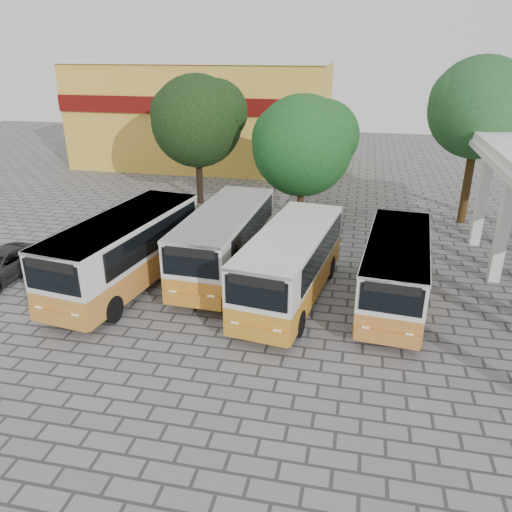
% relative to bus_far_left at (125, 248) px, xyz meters
% --- Properties ---
extents(ground, '(90.00, 90.00, 0.00)m').
position_rel_bus_far_left_xyz_m(ground, '(7.09, -2.39, -1.71)').
color(ground, slate).
rests_on(ground, ground).
extents(shophouse_block, '(20.40, 10.40, 8.30)m').
position_rel_bus_far_left_xyz_m(shophouse_block, '(-3.91, 23.60, 2.45)').
color(shophouse_block, gold).
rests_on(shophouse_block, ground).
extents(bus_far_left, '(3.66, 8.51, 2.96)m').
position_rel_bus_far_left_xyz_m(bus_far_left, '(0.00, 0.00, 0.00)').
color(bus_far_left, '#B37128').
rests_on(bus_far_left, ground).
extents(bus_centre_left, '(2.76, 8.01, 2.85)m').
position_rel_bus_far_left_xyz_m(bus_centre_left, '(3.59, 2.11, -0.06)').
color(bus_centre_left, '#BB721D').
rests_on(bus_centre_left, ground).
extents(bus_centre_right, '(3.42, 8.05, 2.80)m').
position_rel_bus_far_left_xyz_m(bus_centre_right, '(6.70, 0.29, -0.09)').
color(bus_centre_right, '#BA761A').
rests_on(bus_centre_right, ground).
extents(bus_far_right, '(2.90, 7.47, 2.63)m').
position_rel_bus_far_left_xyz_m(bus_far_right, '(10.64, 0.78, -0.19)').
color(bus_far_right, '#B36927').
rests_on(bus_far_right, ground).
extents(tree_left, '(5.74, 5.47, 7.80)m').
position_rel_bus_far_left_xyz_m(tree_left, '(-0.71, 12.12, 3.53)').
color(tree_left, black).
rests_on(tree_left, ground).
extents(tree_middle, '(5.81, 5.54, 6.93)m').
position_rel_bus_far_left_xyz_m(tree_middle, '(5.88, 10.39, 2.63)').
color(tree_middle, '#452916').
rests_on(tree_middle, ground).
extents(tree_right, '(5.51, 5.25, 8.88)m').
position_rel_bus_far_left_xyz_m(tree_right, '(14.91, 11.56, 4.71)').
color(tree_right, '#442E14').
rests_on(tree_right, ground).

